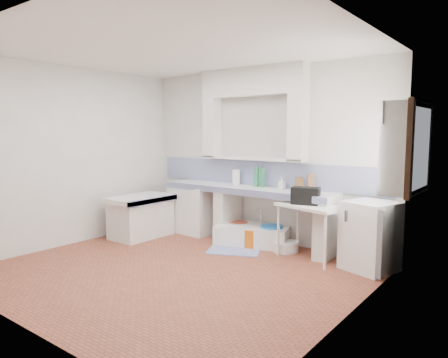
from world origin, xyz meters
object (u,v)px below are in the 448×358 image
Objects in this scene: side_table at (310,232)px; sink at (253,236)px; fridge at (370,236)px; stove at (198,210)px.

sink is at bearing -175.80° from side_table.
sink is at bearing -166.63° from fridge.
sink is at bearing 1.10° from stove.
sink is (1.17, -0.03, -0.28)m from stove.
fridge reaches higher than sink.
stove is 0.94× the size of fridge.
side_table is at bearing -158.36° from fridge.
stove reaches higher than sink.
fridge is (1.89, -0.12, 0.31)m from sink.
side_table reaches higher than sink.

